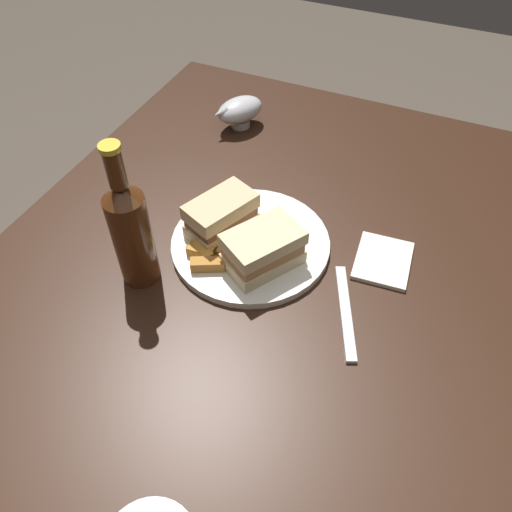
{
  "coord_description": "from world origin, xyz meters",
  "views": [
    {
      "loc": [
        0.47,
        0.2,
        1.38
      ],
      "look_at": [
        -0.04,
        -0.03,
        0.77
      ],
      "focal_mm": 35.41,
      "sensor_mm": 36.0,
      "label": 1
    }
  ],
  "objects": [
    {
      "name": "potato_wedge_right_edge",
      "position": [
        -0.02,
        -0.12,
        0.76
      ],
      "size": [
        0.04,
        0.05,
        0.02
      ],
      "primitive_type": "cube",
      "rotation": [
        0.0,
        0.0,
        4.17
      ],
      "color": "gold",
      "rests_on": "plate"
    },
    {
      "name": "dining_table",
      "position": [
        0.0,
        0.0,
        0.37
      ],
      "size": [
        1.28,
        0.96,
        0.74
      ],
      "primitive_type": "cube",
      "color": "black",
      "rests_on": "ground"
    },
    {
      "name": "fork",
      "position": [
        -0.01,
        0.13,
        0.74
      ],
      "size": [
        0.17,
        0.08,
        0.01
      ],
      "primitive_type": "cube",
      "rotation": [
        0.0,
        0.0,
        0.39
      ],
      "color": "silver",
      "rests_on": "dining_table"
    },
    {
      "name": "plate",
      "position": [
        -0.09,
        -0.06,
        0.74
      ],
      "size": [
        0.27,
        0.27,
        0.01
      ],
      "primitive_type": "cylinder",
      "color": "silver",
      "rests_on": "dining_table"
    },
    {
      "name": "potato_wedge_middle",
      "position": [
        -0.06,
        -0.08,
        0.76
      ],
      "size": [
        0.06,
        0.05,
        0.01
      ],
      "primitive_type": "cube",
      "rotation": [
        0.0,
        0.0,
        3.75
      ],
      "color": "#AD702D",
      "rests_on": "plate"
    },
    {
      "name": "ground_plane",
      "position": [
        0.0,
        0.0,
        0.0
      ],
      "size": [
        6.0,
        6.0,
        0.0
      ],
      "primitive_type": "plane",
      "color": "#4C4238"
    },
    {
      "name": "gravy_boat",
      "position": [
        -0.42,
        -0.23,
        0.78
      ],
      "size": [
        0.13,
        0.11,
        0.07
      ],
      "color": "#B7B7BC",
      "rests_on": "dining_table"
    },
    {
      "name": "potato_wedge_front",
      "position": [
        -0.04,
        -0.07,
        0.76
      ],
      "size": [
        0.02,
        0.05,
        0.02
      ],
      "primitive_type": "cube",
      "rotation": [
        0.0,
        0.0,
        1.66
      ],
      "color": "#B77F33",
      "rests_on": "plate"
    },
    {
      "name": "potato_wedge_back",
      "position": [
        -0.02,
        -0.12,
        0.76
      ],
      "size": [
        0.02,
        0.05,
        0.02
      ],
      "primitive_type": "cube",
      "rotation": [
        0.0,
        0.0,
        1.63
      ],
      "color": "#B77F33",
      "rests_on": "plate"
    },
    {
      "name": "cider_bottle",
      "position": [
        0.05,
        -0.2,
        0.84
      ],
      "size": [
        0.06,
        0.06,
        0.26
      ],
      "color": "#47230F",
      "rests_on": "dining_table"
    },
    {
      "name": "napkin",
      "position": [
        -0.14,
        0.16,
        0.74
      ],
      "size": [
        0.12,
        0.1,
        0.01
      ],
      "primitive_type": "cube",
      "rotation": [
        0.0,
        0.0,
        0.08
      ],
      "color": "silver",
      "rests_on": "dining_table"
    },
    {
      "name": "sandwich_half_left",
      "position": [
        -0.09,
        -0.11,
        0.79
      ],
      "size": [
        0.14,
        0.11,
        0.07
      ],
      "color": "#CCB284",
      "rests_on": "plate"
    },
    {
      "name": "sandwich_half_right",
      "position": [
        -0.05,
        -0.02,
        0.78
      ],
      "size": [
        0.14,
        0.13,
        0.07
      ],
      "color": "beige",
      "rests_on": "plate"
    },
    {
      "name": "potato_wedge_left_edge",
      "position": [
        -0.0,
        -0.1,
        0.76
      ],
      "size": [
        0.04,
        0.06,
        0.02
      ],
      "primitive_type": "cube",
      "rotation": [
        0.0,
        0.0,
        5.16
      ],
      "color": "#AD702D",
      "rests_on": "plate"
    }
  ]
}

